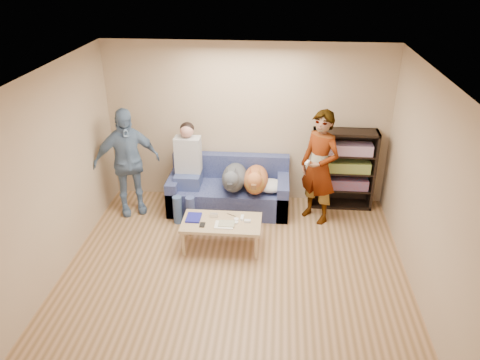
# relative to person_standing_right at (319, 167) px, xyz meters

# --- Properties ---
(ground) EXTENTS (5.00, 5.00, 0.00)m
(ground) POSITION_rel_person_standing_right_xyz_m (-1.14, -1.86, -0.88)
(ground) COLOR brown
(ground) RESTS_ON ground
(ceiling) EXTENTS (5.00, 5.00, 0.00)m
(ceiling) POSITION_rel_person_standing_right_xyz_m (-1.14, -1.86, 1.72)
(ceiling) COLOR white
(ceiling) RESTS_ON ground
(wall_back) EXTENTS (4.50, 0.00, 4.50)m
(wall_back) POSITION_rel_person_standing_right_xyz_m (-1.14, 0.64, 0.42)
(wall_back) COLOR tan
(wall_back) RESTS_ON ground
(wall_left) EXTENTS (0.00, 5.00, 5.00)m
(wall_left) POSITION_rel_person_standing_right_xyz_m (-3.39, -1.86, 0.42)
(wall_left) COLOR tan
(wall_left) RESTS_ON ground
(wall_right) EXTENTS (0.00, 5.00, 5.00)m
(wall_right) POSITION_rel_person_standing_right_xyz_m (1.11, -1.86, 0.42)
(wall_right) COLOR tan
(wall_right) RESTS_ON ground
(blanket) EXTENTS (0.47, 0.40, 0.16)m
(blanket) POSITION_rel_person_standing_right_xyz_m (-0.73, 0.06, -0.37)
(blanket) COLOR #B7B7BC
(blanket) RESTS_ON sofa
(person_standing_right) EXTENTS (0.76, 0.74, 1.76)m
(person_standing_right) POSITION_rel_person_standing_right_xyz_m (0.00, 0.00, 0.00)
(person_standing_right) COLOR gray
(person_standing_right) RESTS_ON ground
(person_standing_left) EXTENTS (1.09, 0.83, 1.73)m
(person_standing_left) POSITION_rel_person_standing_right_xyz_m (-2.94, -0.02, -0.02)
(person_standing_left) COLOR #6D86AF
(person_standing_left) RESTS_ON ground
(held_controller) EXTENTS (0.08, 0.13, 0.03)m
(held_controller) POSITION_rel_person_standing_right_xyz_m (-0.20, -0.20, 0.16)
(held_controller) COLOR white
(held_controller) RESTS_ON person_standing_right
(notebook_blue) EXTENTS (0.20, 0.26, 0.03)m
(notebook_blue) POSITION_rel_person_standing_right_xyz_m (-1.77, -0.86, -0.45)
(notebook_blue) COLOR navy
(notebook_blue) RESTS_ON coffee_table
(papers) EXTENTS (0.26, 0.20, 0.02)m
(papers) POSITION_rel_person_standing_right_xyz_m (-1.32, -1.01, -0.45)
(papers) COLOR white
(papers) RESTS_ON coffee_table
(magazine) EXTENTS (0.22, 0.17, 0.01)m
(magazine) POSITION_rel_person_standing_right_xyz_m (-1.29, -0.99, -0.44)
(magazine) COLOR #ACAB8A
(magazine) RESTS_ON coffee_table
(camera_silver) EXTENTS (0.11, 0.06, 0.05)m
(camera_silver) POSITION_rel_person_standing_right_xyz_m (-1.49, -0.79, -0.44)
(camera_silver) COLOR silver
(camera_silver) RESTS_ON coffee_table
(controller_a) EXTENTS (0.04, 0.13, 0.03)m
(controller_a) POSITION_rel_person_standing_right_xyz_m (-1.09, -0.81, -0.45)
(controller_a) COLOR white
(controller_a) RESTS_ON coffee_table
(controller_b) EXTENTS (0.09, 0.06, 0.03)m
(controller_b) POSITION_rel_person_standing_right_xyz_m (-1.01, -0.89, -0.45)
(controller_b) COLOR silver
(controller_b) RESTS_ON coffee_table
(headphone_cup_a) EXTENTS (0.07, 0.07, 0.02)m
(headphone_cup_a) POSITION_rel_person_standing_right_xyz_m (-1.17, -0.93, -0.45)
(headphone_cup_a) COLOR white
(headphone_cup_a) RESTS_ON coffee_table
(headphone_cup_b) EXTENTS (0.07, 0.07, 0.02)m
(headphone_cup_b) POSITION_rel_person_standing_right_xyz_m (-1.17, -0.85, -0.45)
(headphone_cup_b) COLOR white
(headphone_cup_b) RESTS_ON coffee_table
(pen_orange) EXTENTS (0.13, 0.06, 0.01)m
(pen_orange) POSITION_rel_person_standing_right_xyz_m (-1.39, -1.07, -0.46)
(pen_orange) COLOR #CF4E1D
(pen_orange) RESTS_ON coffee_table
(pen_black) EXTENTS (0.13, 0.08, 0.01)m
(pen_black) POSITION_rel_person_standing_right_xyz_m (-1.25, -0.73, -0.46)
(pen_black) COLOR black
(pen_black) RESTS_ON coffee_table
(wallet) EXTENTS (0.07, 0.12, 0.02)m
(wallet) POSITION_rel_person_standing_right_xyz_m (-1.62, -1.03, -0.45)
(wallet) COLOR black
(wallet) RESTS_ON coffee_table
(sofa) EXTENTS (1.90, 0.85, 0.82)m
(sofa) POSITION_rel_person_standing_right_xyz_m (-1.39, 0.24, -0.60)
(sofa) COLOR #515B93
(sofa) RESTS_ON ground
(person_seated) EXTENTS (0.40, 0.73, 1.47)m
(person_seated) POSITION_rel_person_standing_right_xyz_m (-2.03, 0.11, -0.11)
(person_seated) COLOR #3D4E86
(person_seated) RESTS_ON sofa
(dog_gray) EXTENTS (0.39, 1.24, 0.56)m
(dog_gray) POSITION_rel_person_standing_right_xyz_m (-1.29, 0.05, -0.26)
(dog_gray) COLOR #464850
(dog_gray) RESTS_ON sofa
(dog_tan) EXTENTS (0.39, 1.15, 0.56)m
(dog_tan) POSITION_rel_person_standing_right_xyz_m (-0.95, 0.02, -0.26)
(dog_tan) COLOR #A65D32
(dog_tan) RESTS_ON sofa
(coffee_table) EXTENTS (1.10, 0.60, 0.42)m
(coffee_table) POSITION_rel_person_standing_right_xyz_m (-1.37, -0.91, -0.51)
(coffee_table) COLOR tan
(coffee_table) RESTS_ON ground
(bookshelf) EXTENTS (1.00, 0.34, 1.30)m
(bookshelf) POSITION_rel_person_standing_right_xyz_m (0.41, 0.47, -0.20)
(bookshelf) COLOR black
(bookshelf) RESTS_ON ground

